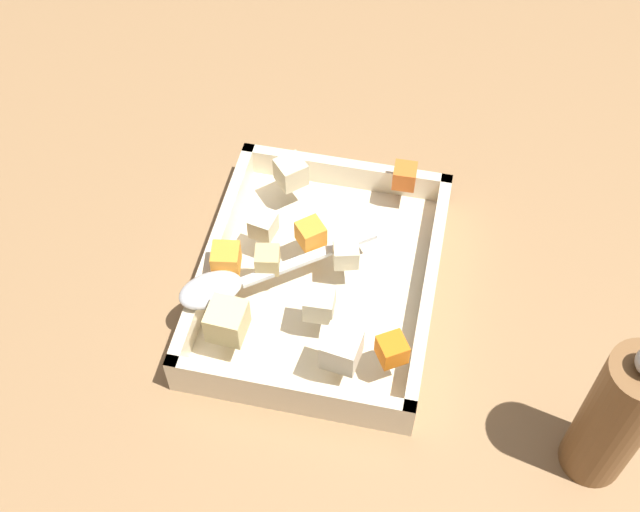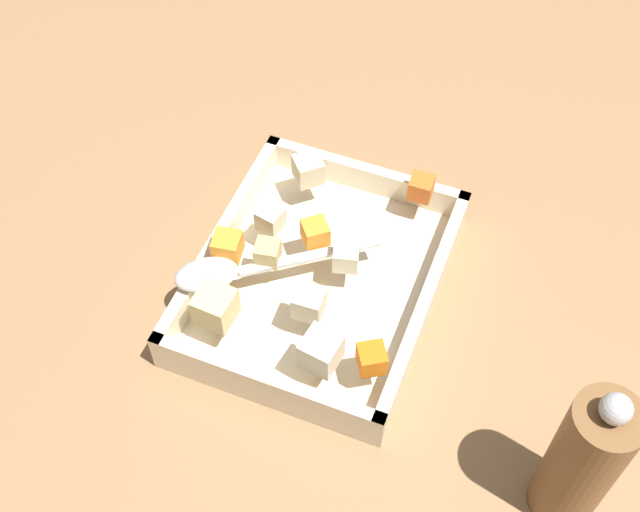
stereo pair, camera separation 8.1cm
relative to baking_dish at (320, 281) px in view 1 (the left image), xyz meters
The scene contains 15 objects.
ground_plane 0.02m from the baking_dish, 122.40° to the right, with size 4.00×4.00×0.00m, color #936D47.
baking_dish is the anchor object (origin of this frame).
carrot_chunk_rim_edge 0.13m from the baking_dish, 136.71° to the right, with size 0.02×0.02×0.02m, color orange.
carrot_chunk_corner_se 0.10m from the baking_dish, 105.76° to the left, with size 0.03×0.03×0.03m, color orange.
carrot_chunk_under_handle 0.14m from the baking_dish, 28.69° to the right, with size 0.02×0.02×0.02m, color orange.
carrot_chunk_far_right 0.05m from the baking_dish, 31.59° to the left, with size 0.02×0.02×0.02m, color orange.
potato_chunk_center 0.12m from the baking_dish, 27.88° to the left, with size 0.03×0.03×0.03m, color beige.
potato_chunk_heap_side 0.07m from the baking_dish, 108.46° to the left, with size 0.02×0.02×0.02m, color tan.
potato_chunk_near_spoon 0.05m from the baking_dish, 74.09° to the right, with size 0.02×0.02×0.02m, color beige.
potato_chunk_corner_ne 0.13m from the baking_dish, 144.89° to the left, with size 0.03×0.03×0.03m, color #E0CC89.
potato_chunk_corner_nw 0.08m from the baking_dish, 69.11° to the left, with size 0.02×0.02×0.02m, color beige.
parsnip_chunk_mid_right 0.07m from the baking_dish, 168.61° to the right, with size 0.03×0.03×0.03m, color beige.
parsnip_chunk_near_right 0.12m from the baking_dish, 158.02° to the right, with size 0.03×0.03×0.03m, color silver.
serving_spoon 0.11m from the baking_dish, 122.50° to the left, with size 0.14×0.18×0.02m.
pepper_mill 0.31m from the baking_dish, 115.32° to the right, with size 0.06×0.06×0.19m.
Camera 1 is at (-0.46, -0.08, 0.71)m, focal length 46.84 mm.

